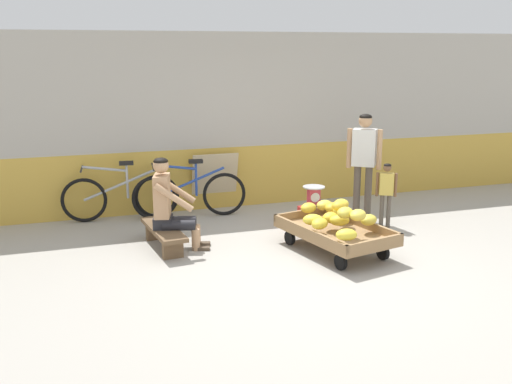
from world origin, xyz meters
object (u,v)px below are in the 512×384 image
object	(u,v)px
bicycle_far_left	(189,194)
customer_adult	(364,155)
plastic_crate	(313,218)
weighing_scale	(314,196)
banana_cart	(335,233)
bicycle_near_left	(121,196)
shopping_bag	(347,229)
sign_board	(215,181)
vendor_seated	(170,204)
low_bench	(163,233)
customer_child	(386,188)

from	to	relation	value
bicycle_far_left	customer_adult	bearing A→B (deg)	-21.46
plastic_crate	weighing_scale	world-z (taller)	weighing_scale
banana_cart	bicycle_near_left	size ratio (longest dim) A/B	0.96
bicycle_far_left	shopping_bag	size ratio (longest dim) A/B	6.91
plastic_crate	bicycle_near_left	bearing A→B (deg)	153.39
weighing_scale	customer_adult	world-z (taller)	customer_adult
weighing_scale	shopping_bag	size ratio (longest dim) A/B	1.25
weighing_scale	sign_board	distance (m)	1.75
weighing_scale	plastic_crate	bearing A→B (deg)	90.00
weighing_scale	customer_adult	bearing A→B (deg)	10.34
customer_adult	weighing_scale	bearing A→B (deg)	-169.66
vendor_seated	sign_board	bearing A→B (deg)	59.16
banana_cart	weighing_scale	bearing A→B (deg)	81.98
low_bench	plastic_crate	bearing A→B (deg)	5.35
shopping_bag	vendor_seated	bearing A→B (deg)	171.82
banana_cart	customer_child	world-z (taller)	customer_child
banana_cart	weighing_scale	world-z (taller)	weighing_scale
bicycle_far_left	sign_board	bearing A→B (deg)	36.77
weighing_scale	customer_child	size ratio (longest dim) A/B	0.33
low_bench	plastic_crate	xyz separation A→B (m)	(2.09, 0.20, -0.05)
low_bench	sign_board	size ratio (longest dim) A/B	1.28
bicycle_near_left	vendor_seated	bearing A→B (deg)	-72.46
banana_cart	low_bench	xyz separation A→B (m)	(-1.95, 0.78, -0.04)
plastic_crate	customer_adult	size ratio (longest dim) A/B	0.24
weighing_scale	bicycle_far_left	xyz separation A→B (m)	(-1.50, 1.06, -0.10)
banana_cart	customer_adult	distance (m)	1.64
bicycle_far_left	customer_child	xyz separation A→B (m)	(2.46, -1.32, 0.20)
banana_cart	vendor_seated	distance (m)	2.04
banana_cart	vendor_seated	bearing A→B (deg)	157.97
bicycle_near_left	low_bench	bearing A→B (deg)	-75.32
shopping_bag	bicycle_near_left	bearing A→B (deg)	146.75
customer_adult	shopping_bag	world-z (taller)	customer_adult
banana_cart	low_bench	bearing A→B (deg)	158.25
sign_board	bicycle_near_left	bearing A→B (deg)	-173.06
vendor_seated	sign_board	size ratio (longest dim) A/B	1.30
plastic_crate	customer_child	bearing A→B (deg)	-14.87
vendor_seated	plastic_crate	size ratio (longest dim) A/B	3.17
low_bench	vendor_seated	world-z (taller)	vendor_seated
low_bench	bicycle_far_left	distance (m)	1.40
low_bench	vendor_seated	size ratio (longest dim) A/B	0.99
banana_cart	customer_child	size ratio (longest dim) A/B	1.77
weighing_scale	sign_board	xyz separation A→B (m)	(-1.03, 1.41, -0.02)
customer_child	weighing_scale	bearing A→B (deg)	165.19
weighing_scale	shopping_bag	world-z (taller)	weighing_scale
vendor_seated	shopping_bag	xyz separation A→B (m)	(2.25, -0.32, -0.45)
banana_cart	weighing_scale	distance (m)	1.01
plastic_crate	bicycle_far_left	world-z (taller)	bicycle_far_left
weighing_scale	bicycle_near_left	xyz separation A→B (m)	(-2.46, 1.24, -0.10)
customer_adult	vendor_seated	bearing A→B (deg)	-172.58
vendor_seated	weighing_scale	bearing A→B (deg)	6.21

